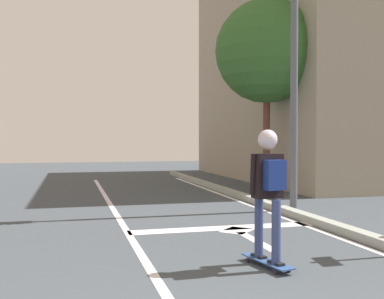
{
  "coord_description": "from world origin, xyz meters",
  "views": [
    {
      "loc": [
        -0.93,
        -1.98,
        1.57
      ],
      "look_at": [
        1.0,
        5.32,
        1.4
      ],
      "focal_mm": 43.19,
      "sensor_mm": 36.0,
      "label": 1
    }
  ],
  "objects_px": {
    "skateboard": "(267,262)",
    "roadside_tree": "(267,52)",
    "traffic_signal_mast": "(238,24)",
    "skater": "(268,179)"
  },
  "relations": [
    {
      "from": "skateboard",
      "to": "traffic_signal_mast",
      "type": "xyz_separation_m",
      "value": [
        1.1,
        3.99,
        3.93
      ]
    },
    {
      "from": "skateboard",
      "to": "traffic_signal_mast",
      "type": "height_order",
      "value": "traffic_signal_mast"
    },
    {
      "from": "roadside_tree",
      "to": "traffic_signal_mast",
      "type": "bearing_deg",
      "value": -122.0
    },
    {
      "from": "skateboard",
      "to": "roadside_tree",
      "type": "xyz_separation_m",
      "value": [
        3.37,
        7.62,
        4.12
      ]
    },
    {
      "from": "traffic_signal_mast",
      "to": "skater",
      "type": "bearing_deg",
      "value": -105.38
    },
    {
      "from": "skateboard",
      "to": "roadside_tree",
      "type": "bearing_deg",
      "value": 66.11
    },
    {
      "from": "skater",
      "to": "traffic_signal_mast",
      "type": "xyz_separation_m",
      "value": [
        1.1,
        4.0,
        2.9
      ]
    },
    {
      "from": "skateboard",
      "to": "roadside_tree",
      "type": "height_order",
      "value": "roadside_tree"
    },
    {
      "from": "skater",
      "to": "traffic_signal_mast",
      "type": "distance_m",
      "value": 5.07
    },
    {
      "from": "skater",
      "to": "roadside_tree",
      "type": "xyz_separation_m",
      "value": [
        3.37,
        7.64,
        3.1
      ]
    }
  ]
}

